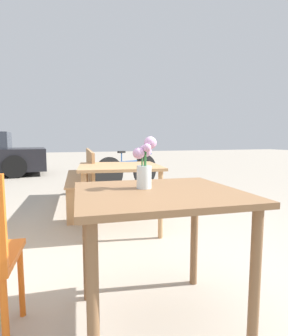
{
  "coord_description": "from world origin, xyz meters",
  "views": [
    {
      "loc": [
        -0.5,
        -1.26,
        1.01
      ],
      "look_at": [
        -0.05,
        0.08,
        0.86
      ],
      "focal_mm": 28.0,
      "sensor_mm": 36.0,
      "label": 1
    }
  ],
  "objects_px": {
    "bench_near": "(84,175)",
    "table_back": "(120,174)",
    "flower_vase": "(144,164)",
    "table_front": "(158,212)",
    "bicycle": "(128,171)"
  },
  "relations": [
    {
      "from": "table_front",
      "to": "bench_near",
      "type": "bearing_deg",
      "value": 92.58
    },
    {
      "from": "flower_vase",
      "to": "bicycle",
      "type": "bearing_deg",
      "value": 76.4
    },
    {
      "from": "flower_vase",
      "to": "bench_near",
      "type": "xyz_separation_m",
      "value": [
        -0.07,
        2.65,
        -0.4
      ]
    },
    {
      "from": "flower_vase",
      "to": "bench_near",
      "type": "bearing_deg",
      "value": 91.62
    },
    {
      "from": "flower_vase",
      "to": "bicycle",
      "type": "height_order",
      "value": "flower_vase"
    },
    {
      "from": "bench_near",
      "to": "bicycle",
      "type": "xyz_separation_m",
      "value": [
        1.0,
        1.16,
        -0.12
      ]
    },
    {
      "from": "table_back",
      "to": "bicycle",
      "type": "bearing_deg",
      "value": 72.82
    },
    {
      "from": "bench_near",
      "to": "table_back",
      "type": "distance_m",
      "value": 1.21
    },
    {
      "from": "table_back",
      "to": "bicycle",
      "type": "distance_m",
      "value": 2.46
    },
    {
      "from": "flower_vase",
      "to": "table_back",
      "type": "height_order",
      "value": "flower_vase"
    },
    {
      "from": "flower_vase",
      "to": "table_front",
      "type": "bearing_deg",
      "value": -61.23
    },
    {
      "from": "flower_vase",
      "to": "bench_near",
      "type": "relative_size",
      "value": 0.15
    },
    {
      "from": "table_front",
      "to": "bicycle",
      "type": "distance_m",
      "value": 4.01
    },
    {
      "from": "bench_near",
      "to": "table_back",
      "type": "xyz_separation_m",
      "value": [
        0.28,
        -1.17,
        0.15
      ]
    },
    {
      "from": "table_front",
      "to": "flower_vase",
      "type": "xyz_separation_m",
      "value": [
        -0.05,
        0.09,
        0.25
      ]
    }
  ]
}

